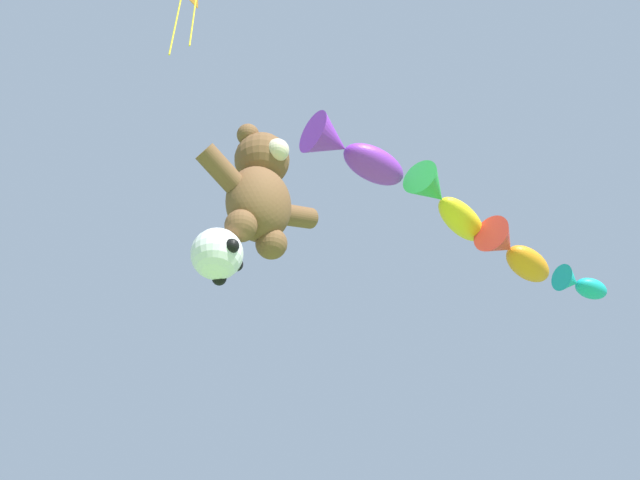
{
  "coord_description": "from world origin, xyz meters",
  "views": [
    {
      "loc": [
        -5.31,
        -0.43,
        1.62
      ],
      "look_at": [
        0.36,
        5.44,
        8.37
      ],
      "focal_mm": 40.0,
      "sensor_mm": 36.0,
      "label": 1
    }
  ],
  "objects_px": {
    "fish_kite_goldfin": "(447,204)",
    "fish_kite_teal": "(580,285)",
    "soccer_ball_kite": "(217,254)",
    "teddy_bear_kite": "(260,189)",
    "fish_kite_violet": "(352,153)",
    "fish_kite_tangerine": "(515,253)"
  },
  "relations": [
    {
      "from": "fish_kite_goldfin",
      "to": "fish_kite_teal",
      "type": "height_order",
      "value": "fish_kite_teal"
    },
    {
      "from": "fish_kite_goldfin",
      "to": "fish_kite_teal",
      "type": "relative_size",
      "value": 1.65
    },
    {
      "from": "soccer_ball_kite",
      "to": "fish_kite_goldfin",
      "type": "distance_m",
      "value": 6.28
    },
    {
      "from": "teddy_bear_kite",
      "to": "fish_kite_violet",
      "type": "distance_m",
      "value": 3.03
    },
    {
      "from": "teddy_bear_kite",
      "to": "fish_kite_goldfin",
      "type": "height_order",
      "value": "fish_kite_goldfin"
    },
    {
      "from": "teddy_bear_kite",
      "to": "fish_kite_goldfin",
      "type": "distance_m",
      "value": 5.03
    },
    {
      "from": "soccer_ball_kite",
      "to": "fish_kite_tangerine",
      "type": "height_order",
      "value": "fish_kite_tangerine"
    },
    {
      "from": "fish_kite_tangerine",
      "to": "fish_kite_teal",
      "type": "height_order",
      "value": "fish_kite_teal"
    },
    {
      "from": "teddy_bear_kite",
      "to": "fish_kite_violet",
      "type": "height_order",
      "value": "fish_kite_violet"
    },
    {
      "from": "fish_kite_violet",
      "to": "fish_kite_teal",
      "type": "xyz_separation_m",
      "value": [
        7.22,
        -0.74,
        0.12
      ]
    },
    {
      "from": "soccer_ball_kite",
      "to": "fish_kite_tangerine",
      "type": "distance_m",
      "value": 7.78
    },
    {
      "from": "fish_kite_violet",
      "to": "fish_kite_tangerine",
      "type": "height_order",
      "value": "fish_kite_violet"
    },
    {
      "from": "fish_kite_tangerine",
      "to": "fish_kite_teal",
      "type": "bearing_deg",
      "value": -1.7
    },
    {
      "from": "teddy_bear_kite",
      "to": "fish_kite_violet",
      "type": "xyz_separation_m",
      "value": [
        2.04,
        -0.14,
        2.23
      ]
    },
    {
      "from": "soccer_ball_kite",
      "to": "fish_kite_goldfin",
      "type": "relative_size",
      "value": 0.33
    },
    {
      "from": "soccer_ball_kite",
      "to": "fish_kite_teal",
      "type": "relative_size",
      "value": 0.55
    },
    {
      "from": "fish_kite_teal",
      "to": "soccer_ball_kite",
      "type": "bearing_deg",
      "value": 173.76
    },
    {
      "from": "fish_kite_violet",
      "to": "fish_kite_goldfin",
      "type": "xyz_separation_m",
      "value": [
        2.45,
        -0.37,
        -0.04
      ]
    },
    {
      "from": "fish_kite_tangerine",
      "to": "fish_kite_teal",
      "type": "xyz_separation_m",
      "value": [
        2.83,
        -0.08,
        0.54
      ]
    },
    {
      "from": "teddy_bear_kite",
      "to": "fish_kite_violet",
      "type": "bearing_deg",
      "value": -4.04
    },
    {
      "from": "fish_kite_teal",
      "to": "fish_kite_tangerine",
      "type": "bearing_deg",
      "value": 178.3
    },
    {
      "from": "teddy_bear_kite",
      "to": "soccer_ball_kite",
      "type": "relative_size",
      "value": 2.89
    }
  ]
}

